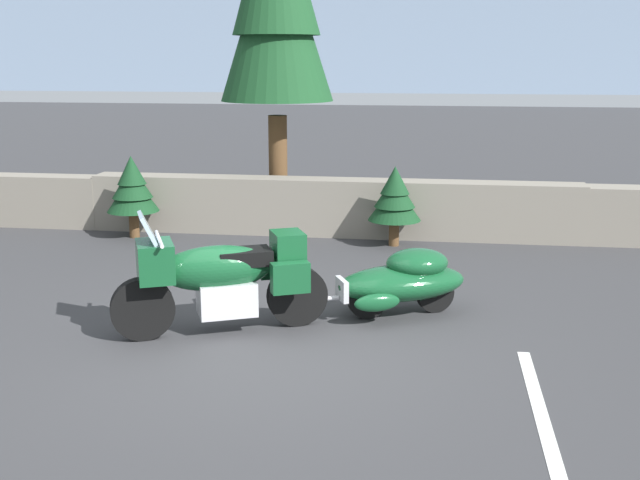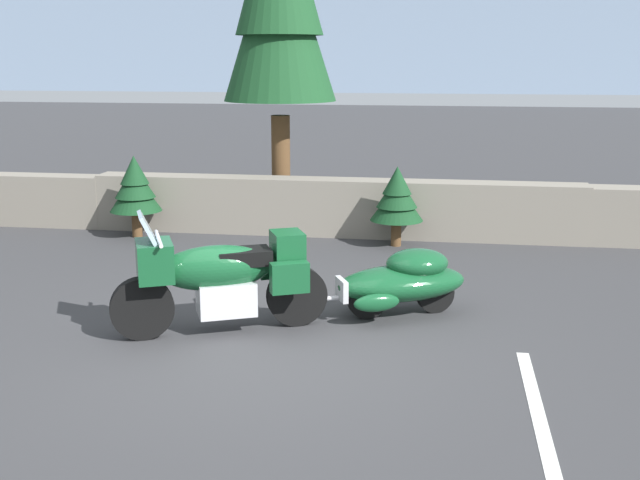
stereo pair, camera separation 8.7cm
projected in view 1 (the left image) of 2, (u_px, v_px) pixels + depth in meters
ground_plane at (263, 350)px, 7.95m from camera, size 80.00×80.00×0.00m
stone_guard_wall at (353, 208)px, 12.89m from camera, size 24.00×0.55×0.93m
distant_ridgeline at (427, 13)px, 97.91m from camera, size 240.00×80.00×16.00m
touring_motorcycle at (221, 276)px, 8.33m from camera, size 2.16×1.30×1.33m
car_shaped_trailer at (403, 280)px, 8.93m from camera, size 2.15×1.25×0.76m
pine_sapling_near at (132, 187)px, 12.67m from camera, size 0.83×0.83×1.33m
pine_sapling_farther at (395, 196)px, 12.13m from camera, size 0.82×0.82×1.24m
parking_stripe_marker at (547, 436)px, 6.14m from camera, size 0.12×3.60×0.01m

